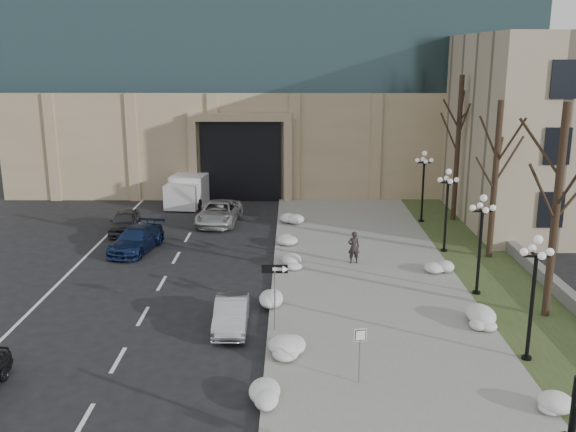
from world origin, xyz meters
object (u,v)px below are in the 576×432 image
Objects in this scene: car_b at (231,314)px; one_way_sign at (279,277)px; car_d at (219,213)px; car_c at (136,239)px; lamppost_d at (424,177)px; keep_sign at (360,344)px; pedestrian at (354,247)px; lamppost_a at (534,281)px; lamppost_b at (481,231)px; box_truck at (193,188)px; lamppost_c at (447,199)px; car_e at (125,222)px.

one_way_sign is at bearing -14.38° from car_b.
car_b is 0.72× the size of car_d.
lamppost_d is at bearing 31.08° from car_c.
car_d reaches higher than car_c.
one_way_sign is at bearing 109.52° from keep_sign.
pedestrian is at bearing 67.24° from one_way_sign.
lamppost_b is (0.00, 6.50, 0.00)m from lamppost_a.
car_d is 11.62m from pedestrian.
one_way_sign is 0.60× the size of lamppost_b.
pedestrian is 0.60× the size of one_way_sign.
lamppost_a is (15.92, -25.57, 2.02)m from box_truck.
lamppost_a is 1.00× the size of lamppost_b.
lamppost_a is 13.00m from lamppost_c.
box_truck reaches higher than pedestrian.
box_truck reaches higher than keep_sign.
pedestrian is at bearing 53.45° from car_b.
car_e is 0.86× the size of lamppost_d.
car_e is 1.42× the size of one_way_sign.
car_d is at bearing 67.72° from car_c.
car_c is 1.63× the size of one_way_sign.
lamppost_a and lamppost_d have the same top height.
keep_sign is at bearing -42.70° from car_c.
car_b is 2.19× the size of pedestrian.
lamppost_a reaches higher than keep_sign.
lamppost_b reaches higher than pedestrian.
car_b is at bearing -161.36° from lamppost_b.
car_d is at bearing 105.10° from one_way_sign.
lamppost_a and lamppost_b have the same top height.
car_e is at bearing -153.37° from car_d.
car_e reaches higher than car_c.
pedestrian is 12.24m from lamppost_a.
lamppost_a is at bearing 1.95° from keep_sign.
box_truck is 2.48× the size of one_way_sign.
lamppost_b is 1.00× the size of lamppost_d.
car_c is 12.21m from pedestrian.
car_e is 22.69m from keep_sign.
car_e is 19.15m from lamppost_d.
lamppost_b reaches higher than car_e.
car_c is 1.15× the size of car_e.
lamppost_a reaches higher than car_d.
car_e reaches higher than car_b.
car_c is 0.98× the size of lamppost_d.
pedestrian reaches higher than car_c.
lamppost_c is (18.85, -4.07, 2.38)m from car_e.
box_truck is at bearing 65.40° from car_e.
box_truck is at bearing 159.14° from lamppost_d.
one_way_sign is 13.94m from lamppost_c.
car_c is 0.98× the size of lamppost_c.
lamppost_a is at bearing -47.77° from car_e.
lamppost_c is (0.00, 13.00, 0.00)m from lamppost_a.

